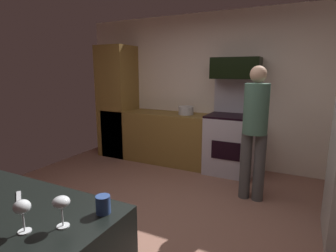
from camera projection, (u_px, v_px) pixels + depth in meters
ground_plane at (152, 227)px, 2.88m from camera, size 5.20×4.80×0.02m
wall_back at (219, 91)px, 4.67m from camera, size 5.20×0.12×2.60m
lower_cabinet_run at (163, 137)px, 4.92m from camera, size 2.40×0.60×0.90m
cabinet_column at (118, 102)px, 5.23m from camera, size 0.60×0.60×2.10m
oven_range at (231, 141)px, 4.35m from camera, size 0.76×0.65×1.52m
microwave at (236, 68)px, 4.19m from camera, size 0.74×0.38×0.33m
person_cook at (255, 127)px, 3.33m from camera, size 0.31×0.30×1.70m
wine_glass_mid at (61, 203)px, 1.27m from camera, size 0.08×0.08×0.16m
wine_glass_extra at (22, 208)px, 1.23m from camera, size 0.08×0.08×0.16m
mug_coffee at (103, 204)px, 1.41m from camera, size 0.08×0.08×0.10m
knife_paring at (19, 199)px, 1.56m from camera, size 0.20×0.15×0.01m
stock_pot at (186, 110)px, 4.62m from camera, size 0.26×0.26×0.14m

